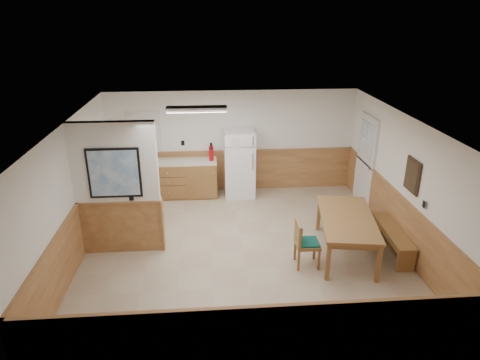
{
  "coord_description": "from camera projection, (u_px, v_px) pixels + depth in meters",
  "views": [
    {
      "loc": [
        -0.61,
        -7.03,
        4.27
      ],
      "look_at": [
        -0.02,
        0.4,
        1.28
      ],
      "focal_mm": 32.0,
      "sensor_mm": 36.0,
      "label": 1
    }
  ],
  "objects": [
    {
      "name": "back_wall",
      "position": [
        232.0,
        142.0,
        10.45
      ],
      "size": [
        6.0,
        0.02,
        2.5
      ],
      "primitive_type": "cube",
      "color": "white",
      "rests_on": "ground"
    },
    {
      "name": "partition_wall",
      "position": [
        117.0,
        190.0,
        7.69
      ],
      "size": [
        1.5,
        0.2,
        2.5
      ],
      "color": "white",
      "rests_on": "ground"
    },
    {
      "name": "dining_bench",
      "position": [
        392.0,
        234.0,
        8.01
      ],
      "size": [
        0.4,
        1.52,
        0.45
      ],
      "rotation": [
        0.0,
        0.0,
        -0.05
      ],
      "color": "#9E6139",
      "rests_on": "ground"
    },
    {
      "name": "ground",
      "position": [
        243.0,
        250.0,
        8.14
      ],
      "size": [
        6.0,
        6.0,
        0.0
      ],
      "primitive_type": "plane",
      "color": "tan",
      "rests_on": "ground"
    },
    {
      "name": "fire_extinguisher",
      "position": [
        211.0,
        153.0,
        10.14
      ],
      "size": [
        0.11,
        0.11,
        0.44
      ],
      "rotation": [
        0.0,
        0.0,
        -0.01
      ],
      "color": "#BA0910",
      "rests_on": "kitchen_counter"
    },
    {
      "name": "left_wall",
      "position": [
        71.0,
        195.0,
        7.45
      ],
      "size": [
        0.02,
        6.0,
        2.5
      ],
      "primitive_type": "cube",
      "color": "white",
      "rests_on": "ground"
    },
    {
      "name": "right_wall",
      "position": [
        404.0,
        185.0,
        7.89
      ],
      "size": [
        0.02,
        6.0,
        2.5
      ],
      "primitive_type": "cube",
      "color": "white",
      "rests_on": "ground"
    },
    {
      "name": "exterior_door",
      "position": [
        365.0,
        161.0,
        9.72
      ],
      "size": [
        0.07,
        1.02,
        2.15
      ],
      "color": "silver",
      "rests_on": "ground"
    },
    {
      "name": "dining_table",
      "position": [
        347.0,
        222.0,
        7.8
      ],
      "size": [
        1.24,
        2.02,
        0.75
      ],
      "rotation": [
        0.0,
        0.0,
        -0.16
      ],
      "color": "#9E6139",
      "rests_on": "ground"
    },
    {
      "name": "refrigerator",
      "position": [
        239.0,
        163.0,
        10.28
      ],
      "size": [
        0.72,
        0.72,
        1.63
      ],
      "rotation": [
        0.0,
        0.0,
        0.01
      ],
      "color": "white",
      "rests_on": "ground"
    },
    {
      "name": "fluorescent_fixture",
      "position": [
        197.0,
        109.0,
        8.37
      ],
      "size": [
        1.2,
        0.3,
        0.09
      ],
      "color": "silver",
      "rests_on": "ceiling"
    },
    {
      "name": "soap_bottle",
      "position": [
        145.0,
        158.0,
        10.06
      ],
      "size": [
        0.09,
        0.09,
        0.22
      ],
      "primitive_type": "cylinder",
      "rotation": [
        0.0,
        0.0,
        0.3
      ],
      "color": "#198E28",
      "rests_on": "kitchen_counter"
    },
    {
      "name": "wainscot_right",
      "position": [
        398.0,
        221.0,
        8.17
      ],
      "size": [
        0.04,
        6.0,
        1.0
      ],
      "primitive_type": "cube",
      "color": "#BB834A",
      "rests_on": "ground"
    },
    {
      "name": "dining_chair",
      "position": [
        303.0,
        240.0,
        7.49
      ],
      "size": [
        0.58,
        0.42,
        0.85
      ],
      "rotation": [
        0.0,
        0.0,
        -0.02
      ],
      "color": "#9E6139",
      "rests_on": "ground"
    },
    {
      "name": "wall_painting",
      "position": [
        412.0,
        176.0,
        7.5
      ],
      "size": [
        0.04,
        0.5,
        0.6
      ],
      "color": "#382316",
      "rests_on": "right_wall"
    },
    {
      "name": "kitchen_window",
      "position": [
        144.0,
        132.0,
        10.16
      ],
      "size": [
        0.8,
        0.04,
        1.0
      ],
      "color": "silver",
      "rests_on": "back_wall"
    },
    {
      "name": "ceiling",
      "position": [
        243.0,
        122.0,
        7.21
      ],
      "size": [
        6.0,
        6.0,
        0.02
      ],
      "primitive_type": "cube",
      "color": "white",
      "rests_on": "back_wall"
    },
    {
      "name": "wainscot_back",
      "position": [
        232.0,
        171.0,
        10.71
      ],
      "size": [
        6.0,
        0.04,
        1.0
      ],
      "primitive_type": "cube",
      "color": "#BB834A",
      "rests_on": "ground"
    },
    {
      "name": "wainscot_left",
      "position": [
        79.0,
        233.0,
        7.73
      ],
      "size": [
        0.04,
        6.0,
        1.0
      ],
      "primitive_type": "cube",
      "color": "#BB834A",
      "rests_on": "ground"
    },
    {
      "name": "kitchen_counter",
      "position": [
        184.0,
        178.0,
        10.36
      ],
      "size": [
        2.2,
        0.61,
        1.0
      ],
      "color": "olive",
      "rests_on": "ground"
    }
  ]
}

